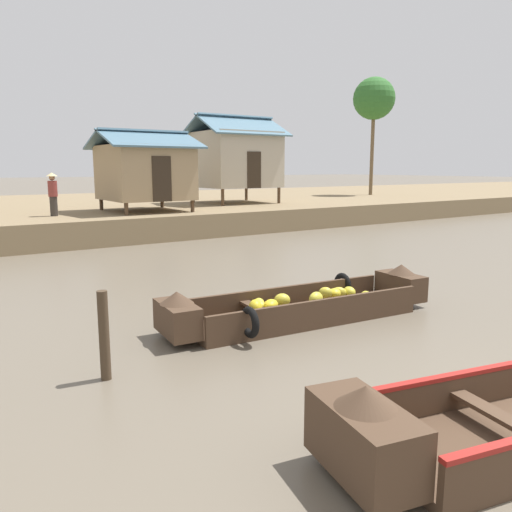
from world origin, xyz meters
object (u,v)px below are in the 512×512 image
palm_tree_near (374,99)px  mooring_post (104,336)px  banana_boat (302,305)px  vendor_person (53,192)px  stilt_house_mid_left (235,159)px  stilt_house_left (145,171)px

palm_tree_near → mooring_post: (-24.24, -18.30, -6.70)m
banana_boat → vendor_person: 13.63m
stilt_house_mid_left → vendor_person: 10.17m
banana_boat → palm_tree_near: bearing=41.0°
banana_boat → mooring_post: (-3.92, -0.65, 0.33)m
banana_boat → palm_tree_near: size_ratio=0.71×
vendor_person → stilt_house_mid_left: bearing=14.4°
palm_tree_near → vendor_person: size_ratio=4.69×
banana_boat → vendor_person: bearing=95.9°
palm_tree_near → mooring_post: size_ratio=6.33×
stilt_house_mid_left → palm_tree_near: bearing=8.1°
vendor_person → mooring_post: size_ratio=1.35×
stilt_house_left → palm_tree_near: size_ratio=0.52×
banana_boat → stilt_house_left: stilt_house_left is taller
vendor_person → banana_boat: bearing=-84.1°
banana_boat → stilt_house_mid_left: (8.38, 15.96, 3.01)m
stilt_house_left → mooring_post: size_ratio=3.29×
vendor_person → stilt_house_left: bearing=3.3°
mooring_post → palm_tree_near: bearing=37.0°
banana_boat → stilt_house_left: bearing=79.9°
stilt_house_left → vendor_person: stilt_house_left is taller
stilt_house_mid_left → palm_tree_near: palm_tree_near is taller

